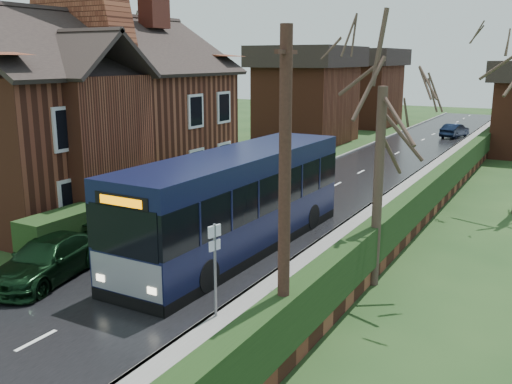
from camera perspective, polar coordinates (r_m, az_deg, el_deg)
The scene contains 17 objects.
ground at distance 19.11m, azimuth -7.25°, elevation -7.20°, with size 140.00×140.00×0.00m, color #2E491F.
road at distance 27.44m, azimuth 5.10°, elevation -0.82°, with size 6.00×100.00×0.02m, color black.
pavement at distance 26.07m, azimuth 13.67°, elevation -1.76°, with size 2.50×100.00×0.14m, color slate.
kerb_right at distance 26.39m, azimuth 11.17°, elevation -1.45°, with size 0.12×100.00×0.14m, color gray.
kerb_left at distance 28.76m, azimuth -0.46°, elevation -0.04°, with size 0.12×100.00×0.10m, color gray.
front_hedge at distance 24.95m, azimuth -7.81°, elevation -0.44°, with size 1.20×16.00×1.60m, color black.
picket_fence at distance 24.61m, azimuth -6.38°, elevation -1.43°, with size 0.10×16.00×0.90m, color tan, non-canonical shape.
right_wall_hedge at distance 25.51m, azimuth 17.14°, elevation -0.10°, with size 0.60×50.00×1.80m.
brick_house at distance 27.38m, azimuth -16.57°, elevation 7.93°, with size 9.30×14.60×10.30m.
bus at distance 19.86m, azimuth -1.92°, elevation -1.08°, with size 2.82×11.52×3.49m.
car_silver at distance 22.59m, azimuth -4.88°, elevation -1.97°, with size 1.74×4.33×1.48m, color #B7B9BC.
car_green at distance 18.69m, azimuth -20.13°, elevation -6.32°, with size 1.79×4.39×1.28m, color black.
car_distant at distance 52.35m, azimuth 19.24°, elevation 5.82°, with size 1.26×3.61×1.19m, color black.
bus_stop_sign at distance 14.48m, azimuth -4.13°, elevation -6.60°, with size 0.15×0.39×2.62m.
telegraph_pole at distance 11.53m, azimuth 2.86°, elevation -1.61°, with size 0.25×0.94×7.26m.
tree_right_near at distance 16.48m, azimuth 12.66°, elevation 11.67°, with size 3.89×3.89×8.40m.
tree_house_side at distance 38.64m, azimuth -10.55°, elevation 15.38°, with size 4.86×4.86×11.05m.
Camera 1 is at (10.67, -14.40, 6.61)m, focal length 40.00 mm.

